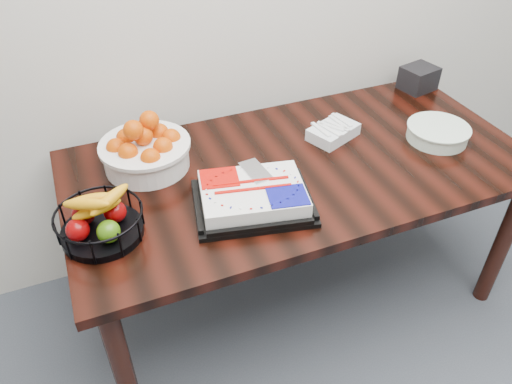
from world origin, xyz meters
name	(u,v)px	position (x,y,z in m)	size (l,w,h in m)	color
table	(299,180)	(0.00, 2.00, 0.66)	(1.80, 0.90, 0.75)	black
cake_tray	(253,196)	(-0.27, 1.83, 0.79)	(0.46, 0.39, 0.08)	black
tangerine_bowl	(145,146)	(-0.55, 2.20, 0.84)	(0.34, 0.34, 0.22)	white
fruit_basket	(100,221)	(-0.77, 1.87, 0.81)	(0.28, 0.28, 0.15)	black
plate_stack	(438,133)	(0.60, 1.94, 0.78)	(0.26, 0.26, 0.06)	white
fork_bag	(333,131)	(0.21, 2.11, 0.78)	(0.24, 0.20, 0.06)	silver
napkin_box	(418,78)	(0.80, 2.35, 0.81)	(0.15, 0.13, 0.11)	black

